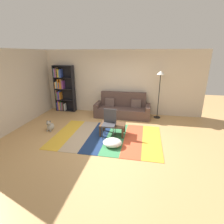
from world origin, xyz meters
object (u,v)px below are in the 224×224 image
at_px(coffee_table, 113,126).
at_px(standing_lamp, 160,79).
at_px(pouf, 112,143).
at_px(dog, 50,126).
at_px(tv_remote, 115,125).
at_px(folding_chair, 109,121).
at_px(bookshelf, 62,89).
at_px(couch, 122,109).

xyz_separation_m(coffee_table, standing_lamp, (1.52, 1.92, 1.29)).
relative_size(coffee_table, pouf, 1.46).
height_order(dog, standing_lamp, standing_lamp).
bearing_deg(coffee_table, tv_remote, -35.66).
bearing_deg(folding_chair, tv_remote, 84.69).
bearing_deg(coffee_table, dog, -176.92).
xyz_separation_m(bookshelf, dog, (0.54, -2.18, -0.83)).
relative_size(bookshelf, folding_chair, 2.28).
distance_m(standing_lamp, folding_chair, 2.82).
relative_size(couch, dog, 5.69).
xyz_separation_m(couch, bookshelf, (-2.79, 0.28, 0.66)).
xyz_separation_m(bookshelf, folding_chair, (2.64, -2.22, -0.46)).
relative_size(pouf, tv_remote, 3.65).
bearing_deg(couch, folding_chair, -94.37).
relative_size(couch, folding_chair, 2.51).
xyz_separation_m(couch, coffee_table, (-0.08, -1.78, -0.03)).
distance_m(couch, folding_chair, 1.95).
height_order(coffee_table, dog, dog).
height_order(couch, tv_remote, couch).
xyz_separation_m(tv_remote, folding_chair, (-0.15, -0.10, 0.16)).
height_order(couch, coffee_table, couch).
relative_size(bookshelf, coffee_table, 2.56).
height_order(bookshelf, coffee_table, bookshelf).
bearing_deg(standing_lamp, couch, -174.70).
xyz_separation_m(coffee_table, folding_chair, (-0.07, -0.15, 0.23)).
bearing_deg(tv_remote, bookshelf, 112.74).
xyz_separation_m(pouf, folding_chair, (-0.21, 0.60, 0.42)).
bearing_deg(dog, coffee_table, 3.08).
relative_size(couch, pouf, 4.13).
height_order(dog, tv_remote, dog).
distance_m(coffee_table, folding_chair, 0.28).
bearing_deg(coffee_table, pouf, -79.50).
xyz_separation_m(bookshelf, tv_remote, (2.79, -2.12, -0.61)).
height_order(couch, pouf, couch).
relative_size(tv_remote, folding_chair, 0.17).
xyz_separation_m(coffee_table, pouf, (0.14, -0.75, -0.19)).
bearing_deg(folding_chair, standing_lamp, 104.85).
height_order(pouf, tv_remote, tv_remote).
bearing_deg(bookshelf, tv_remote, -37.29).
relative_size(dog, standing_lamp, 0.21).
bearing_deg(tv_remote, pouf, -115.15).
height_order(bookshelf, pouf, bookshelf).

